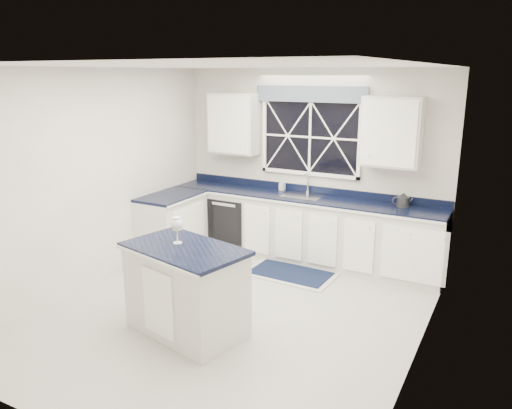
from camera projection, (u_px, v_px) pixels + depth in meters
The scene contains 13 objects.
ground at pixel (232, 313), 5.64m from camera, with size 4.50×4.50×0.00m, color #A7A7A2.
back_wall at pixel (311, 164), 7.21m from camera, with size 4.00×0.10×2.70m, color white.
base_cabinets at pixel (275, 229), 7.20m from camera, with size 3.99×1.60×0.90m.
countertop at pixel (302, 198), 7.07m from camera, with size 3.98×0.64×0.04m, color black.
dishwasher at pixel (235, 222), 7.70m from camera, with size 0.60×0.58×0.82m, color black.
window at pixel (310, 131), 7.05m from camera, with size 1.65×0.09×1.26m.
upper_cabinets at pixel (307, 127), 6.93m from camera, with size 3.10×0.34×0.90m.
faucet at pixel (307, 183), 7.19m from camera, with size 0.05×0.20×0.30m.
island at pixel (186, 289), 5.14m from camera, with size 1.39×1.02×0.93m.
rug at pixel (291, 273), 6.74m from camera, with size 1.21×0.77×0.02m.
kettle at pixel (403, 200), 6.50m from camera, with size 0.26×0.19×0.19m.
wine_glass at pixel (177, 225), 5.08m from camera, with size 0.12×0.12×0.28m.
soap_bottle at pixel (282, 185), 7.42m from camera, with size 0.07×0.08×0.17m, color silver.
Camera 1 is at (2.67, -4.40, 2.63)m, focal length 35.00 mm.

